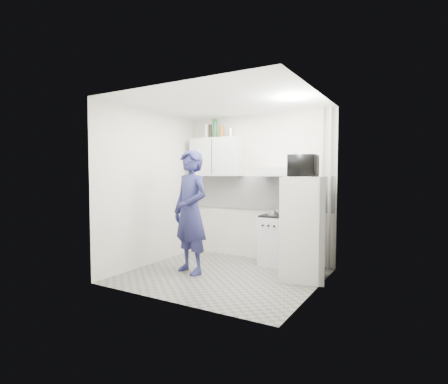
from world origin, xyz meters
The scene contains 22 objects.
floor centered at (0.00, 0.00, 0.00)m, with size 2.80×2.80×0.00m, color slate.
ceiling centered at (0.00, 0.00, 2.60)m, with size 2.80×2.80×0.00m, color white.
wall_back centered at (0.00, 1.25, 1.30)m, with size 2.80×2.80×0.00m, color beige.
wall_left centered at (-1.40, 0.00, 1.30)m, with size 2.60×2.60×0.00m, color beige.
wall_right centered at (1.40, 0.00, 1.30)m, with size 2.60×2.60×0.00m, color beige.
person centered at (-0.51, -0.10, 0.95)m, with size 0.69×0.46×1.90m, color #20214D.
stove centered at (0.49, 1.00, 0.41)m, with size 0.51×0.51×0.82m, color #B9B9B9.
fridge centered at (1.10, 0.46, 0.75)m, with size 0.62×0.62×1.49m, color silver.
stove_top centered at (0.49, 1.00, 0.83)m, with size 0.49×0.49×0.03m, color black.
saucepan centered at (0.43, 0.94, 0.89)m, with size 0.16×0.16×0.09m, color silver.
microwave centered at (1.10, 0.46, 1.65)m, with size 0.38×0.57×0.31m, color black.
bottle_b centered at (-0.98, 1.07, 2.34)m, with size 0.07×0.07×0.27m, color #B2B7BC.
bottle_c centered at (-0.89, 1.07, 2.33)m, with size 0.06×0.06×0.26m, color black.
bottle_d centered at (-0.79, 1.07, 2.38)m, with size 0.08×0.08×0.35m, color #144C1E.
canister_a centered at (-0.64, 1.07, 2.31)m, with size 0.08×0.08×0.21m, color brown.
canister_b centered at (-0.46, 1.07, 2.28)m, with size 0.08×0.08×0.16m, color silver.
upper_cabinet centered at (-0.75, 1.07, 1.85)m, with size 1.00×0.35×0.70m, color silver.
range_hood centered at (0.45, 1.00, 1.57)m, with size 0.60×0.50×0.14m, color #B9B9B9.
backsplash centered at (0.00, 1.24, 1.20)m, with size 2.74×0.03×0.60m, color white.
pipe_a centered at (1.30, 1.17, 1.30)m, with size 0.05×0.05×2.60m, color #B9B9B9.
pipe_b centered at (1.18, 1.17, 1.30)m, with size 0.04×0.04×2.60m, color #B9B9B9.
ceiling_spot_fixture centered at (1.00, 0.20, 2.57)m, with size 0.10×0.10×0.02m, color white.
Camera 1 is at (2.65, -4.48, 1.54)m, focal length 28.00 mm.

